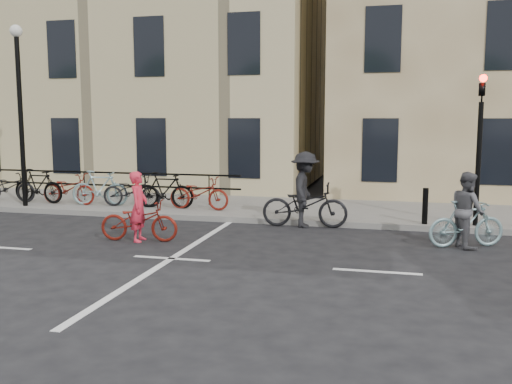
% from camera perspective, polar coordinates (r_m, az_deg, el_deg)
% --- Properties ---
extents(ground, '(120.00, 120.00, 0.00)m').
position_cam_1_polar(ground, '(11.52, -8.44, -6.62)').
color(ground, black).
rests_on(ground, ground).
extents(sidewalk, '(46.00, 4.00, 0.15)m').
position_cam_1_polar(sidewalk, '(18.50, -12.84, -1.11)').
color(sidewalk, slate).
rests_on(sidewalk, ground).
extents(building_west, '(20.00, 10.00, 10.00)m').
position_cam_1_polar(building_west, '(26.94, -16.03, 12.28)').
color(building_west, '#CFBC8B').
rests_on(building_west, sidewalk).
extents(traffic_light, '(0.18, 0.30, 3.90)m').
position_cam_1_polar(traffic_light, '(14.78, 21.49, 5.68)').
color(traffic_light, black).
rests_on(traffic_light, sidewalk).
extents(lamp_post, '(0.36, 0.36, 5.28)m').
position_cam_1_polar(lamp_post, '(18.26, -22.58, 9.14)').
color(lamp_post, black).
rests_on(lamp_post, sidewalk).
extents(bollard_east, '(0.14, 0.14, 0.90)m').
position_cam_1_polar(bollard_east, '(14.74, 16.56, -1.36)').
color(bollard_east, black).
rests_on(bollard_east, sidewalk).
extents(parked_bikes, '(8.30, 1.23, 1.05)m').
position_cam_1_polar(parked_bikes, '(17.75, -15.29, 0.30)').
color(parked_bikes, black).
rests_on(parked_bikes, sidewalk).
extents(cyclist_pink, '(1.84, 0.83, 1.59)m').
position_cam_1_polar(cyclist_pink, '(13.14, -11.62, -2.48)').
color(cyclist_pink, maroon).
rests_on(cyclist_pink, ground).
extents(cyclist_grey, '(1.76, 1.07, 1.64)m').
position_cam_1_polar(cyclist_grey, '(13.07, 20.34, -2.34)').
color(cyclist_grey, '#7DA0A3').
rests_on(cyclist_grey, ground).
extents(cyclist_dark, '(2.21, 1.29, 1.93)m').
position_cam_1_polar(cyclist_dark, '(14.53, 4.91, -0.56)').
color(cyclist_dark, black).
rests_on(cyclist_dark, ground).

